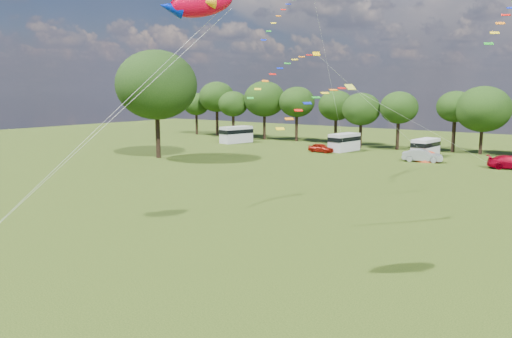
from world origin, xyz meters
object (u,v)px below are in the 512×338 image
Objects in this scene: car_a at (321,148)px; fish_kite at (196,2)px; campervan_a at (236,134)px; big_tree at (156,85)px; car_c at (512,162)px; campervan_b at (344,142)px; car_b at (422,156)px; campervan_c at (426,147)px; tent_orange at (427,161)px.

car_a is 1.05× the size of fish_kite.
campervan_a is 1.64× the size of fish_kite.
big_tree is 23.36m from car_a.
campervan_b is (-21.74, 3.65, 0.60)m from car_c.
fish_kite is (17.11, -42.56, 11.73)m from car_a.
car_a is at bearing 51.00° from big_tree.
campervan_a is 18.94m from campervan_b.
big_tree is 33.19m from car_b.
big_tree is at bearing 150.09° from campervan_b.
car_c is 0.84× the size of campervan_a.
campervan_c is 1.40× the size of fish_kite.
campervan_a reaches higher than campervan_c.
car_b is at bearing -104.44° from tent_orange.
fish_kite reaches higher than big_tree.
campervan_a reaches higher than campervan_b.
campervan_c is (11.04, 0.71, -0.08)m from campervan_b.
car_a is 14.34m from tent_orange.
car_c reaches higher than tent_orange.
car_b is 1.23× the size of fish_kite.
car_a is 0.64× the size of campervan_a.
car_b is 12.87m from campervan_b.
campervan_c is 4.20m from tent_orange.
campervan_a is at bearing 175.07° from tent_orange.
campervan_a is at bearing 65.57° from car_c.
fish_kite is at bearing 151.42° from car_c.
car_a is at bearing -179.39° from tent_orange.
car_b reaches higher than car_a.
campervan_a is (-17.06, 2.86, 0.80)m from car_a.
big_tree reaches higher than campervan_b.
campervan_a is 57.88m from fish_kite.
car_c is 9.33m from tent_orange.
big_tree is at bearing -159.01° from campervan_a.
tent_orange is at bearing 37.52° from fish_kite.
fish_kite is at bearing -153.76° from campervan_b.
campervan_a reaches higher than car_b.
car_b is 0.82× the size of campervan_b.
car_b is at bearing 72.42° from car_c.
car_c is 44.18m from fish_kite.
car_c reaches higher than car_a.
tent_orange is at bearing -28.09° from car_b.
car_a is at bearing -88.10° from campervan_a.
big_tree is 2.34× the size of campervan_a.
big_tree reaches higher than campervan_a.
big_tree is 3.11× the size of car_b.
big_tree is 3.63× the size of car_a.
car_b is 43.44m from fish_kite.
tent_orange is 44.54m from fish_kite.
car_c is at bearing -85.12° from car_a.
car_c is at bearing 23.84° from big_tree.
big_tree is at bearing 94.05° from car_c.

